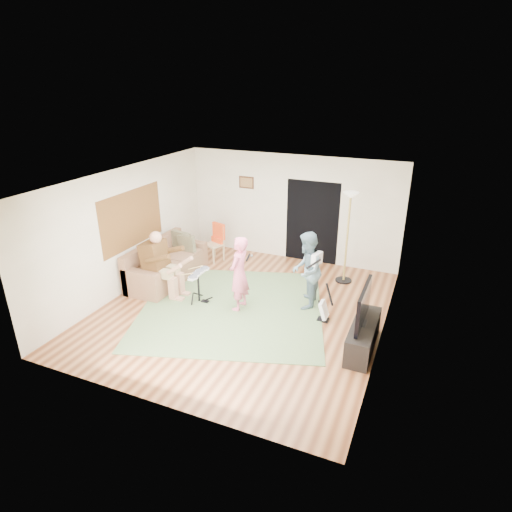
{
  "coord_description": "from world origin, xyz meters",
  "views": [
    {
      "loc": [
        3.26,
        -6.98,
        4.39
      ],
      "look_at": [
        0.16,
        0.3,
        1.1
      ],
      "focal_mm": 30.0,
      "sensor_mm": 36.0,
      "label": 1
    }
  ],
  "objects_px": {
    "drum_kit": "(199,288)",
    "singer": "(239,274)",
    "torchiere_lamp": "(349,222)",
    "tv_cabinet": "(363,336)",
    "guitar_spare": "(324,310)",
    "television": "(364,305)",
    "guitarist": "(307,271)",
    "dining_chair": "(215,248)",
    "sofa": "(164,267)"
  },
  "relations": [
    {
      "from": "drum_kit",
      "to": "dining_chair",
      "type": "bearing_deg",
      "value": 109.55
    },
    {
      "from": "dining_chair",
      "to": "television",
      "type": "height_order",
      "value": "television"
    },
    {
      "from": "guitar_spare",
      "to": "torchiere_lamp",
      "type": "relative_size",
      "value": 0.38
    },
    {
      "from": "sofa",
      "to": "dining_chair",
      "type": "relative_size",
      "value": 2.27
    },
    {
      "from": "guitarist",
      "to": "tv_cabinet",
      "type": "xyz_separation_m",
      "value": [
        1.37,
        -1.08,
        -0.55
      ]
    },
    {
      "from": "sofa",
      "to": "tv_cabinet",
      "type": "xyz_separation_m",
      "value": [
        4.8,
        -1.03,
        -0.05
      ]
    },
    {
      "from": "sofa",
      "to": "torchiere_lamp",
      "type": "relative_size",
      "value": 1.05
    },
    {
      "from": "television",
      "to": "drum_kit",
      "type": "bearing_deg",
      "value": 173.74
    },
    {
      "from": "torchiere_lamp",
      "to": "tv_cabinet",
      "type": "distance_m",
      "value": 2.97
    },
    {
      "from": "sofa",
      "to": "drum_kit",
      "type": "height_order",
      "value": "sofa"
    },
    {
      "from": "tv_cabinet",
      "to": "guitarist",
      "type": "bearing_deg",
      "value": 141.94
    },
    {
      "from": "sofa",
      "to": "television",
      "type": "distance_m",
      "value": 4.89
    },
    {
      "from": "singer",
      "to": "television",
      "type": "distance_m",
      "value": 2.57
    },
    {
      "from": "tv_cabinet",
      "to": "guitar_spare",
      "type": "bearing_deg",
      "value": 142.96
    },
    {
      "from": "drum_kit",
      "to": "tv_cabinet",
      "type": "bearing_deg",
      "value": -6.18
    },
    {
      "from": "guitar_spare",
      "to": "television",
      "type": "distance_m",
      "value": 1.21
    },
    {
      "from": "sofa",
      "to": "torchiere_lamp",
      "type": "xyz_separation_m",
      "value": [
        3.91,
        1.53,
        1.16
      ]
    },
    {
      "from": "sofa",
      "to": "guitar_spare",
      "type": "distance_m",
      "value": 3.96
    },
    {
      "from": "drum_kit",
      "to": "torchiere_lamp",
      "type": "xyz_separation_m",
      "value": [
        2.61,
        2.18,
        1.15
      ]
    },
    {
      "from": "singer",
      "to": "dining_chair",
      "type": "height_order",
      "value": "singer"
    },
    {
      "from": "sofa",
      "to": "guitarist",
      "type": "relative_size",
      "value": 1.38
    },
    {
      "from": "dining_chair",
      "to": "tv_cabinet",
      "type": "distance_m",
      "value": 4.93
    },
    {
      "from": "sofa",
      "to": "television",
      "type": "height_order",
      "value": "television"
    },
    {
      "from": "guitar_spare",
      "to": "sofa",
      "type": "bearing_deg",
      "value": 174.51
    },
    {
      "from": "drum_kit",
      "to": "television",
      "type": "distance_m",
      "value": 3.51
    },
    {
      "from": "torchiere_lamp",
      "to": "guitar_spare",
      "type": "bearing_deg",
      "value": -89.28
    },
    {
      "from": "guitar_spare",
      "to": "dining_chair",
      "type": "relative_size",
      "value": 0.83
    },
    {
      "from": "guitar_spare",
      "to": "dining_chair",
      "type": "distance_m",
      "value": 3.86
    },
    {
      "from": "torchiere_lamp",
      "to": "tv_cabinet",
      "type": "relative_size",
      "value": 1.52
    },
    {
      "from": "guitarist",
      "to": "tv_cabinet",
      "type": "distance_m",
      "value": 1.83
    },
    {
      "from": "sofa",
      "to": "drum_kit",
      "type": "relative_size",
      "value": 3.17
    },
    {
      "from": "guitarist",
      "to": "torchiere_lamp",
      "type": "relative_size",
      "value": 0.76
    },
    {
      "from": "drum_kit",
      "to": "singer",
      "type": "height_order",
      "value": "singer"
    },
    {
      "from": "tv_cabinet",
      "to": "drum_kit",
      "type": "bearing_deg",
      "value": 173.82
    },
    {
      "from": "guitarist",
      "to": "television",
      "type": "bearing_deg",
      "value": 42.42
    },
    {
      "from": "torchiere_lamp",
      "to": "television",
      "type": "xyz_separation_m",
      "value": [
        0.84,
        -2.56,
        -0.6
      ]
    },
    {
      "from": "drum_kit",
      "to": "tv_cabinet",
      "type": "relative_size",
      "value": 0.5
    },
    {
      "from": "sofa",
      "to": "singer",
      "type": "relative_size",
      "value": 1.42
    },
    {
      "from": "singer",
      "to": "guitar_spare",
      "type": "xyz_separation_m",
      "value": [
        1.72,
        0.21,
        -0.55
      ]
    },
    {
      "from": "singer",
      "to": "tv_cabinet",
      "type": "relative_size",
      "value": 1.12
    },
    {
      "from": "singer",
      "to": "dining_chair",
      "type": "distance_m",
      "value": 2.68
    },
    {
      "from": "guitarist",
      "to": "television",
      "type": "relative_size",
      "value": 1.45
    },
    {
      "from": "sofa",
      "to": "singer",
      "type": "height_order",
      "value": "singer"
    },
    {
      "from": "guitar_spare",
      "to": "tv_cabinet",
      "type": "xyz_separation_m",
      "value": [
        0.86,
        -0.65,
        0.02
      ]
    },
    {
      "from": "torchiere_lamp",
      "to": "dining_chair",
      "type": "bearing_deg",
      "value": -178.85
    },
    {
      "from": "torchiere_lamp",
      "to": "dining_chair",
      "type": "distance_m",
      "value": 3.54
    },
    {
      "from": "drum_kit",
      "to": "torchiere_lamp",
      "type": "distance_m",
      "value": 3.59
    },
    {
      "from": "sofa",
      "to": "television",
      "type": "xyz_separation_m",
      "value": [
        4.75,
        -1.03,
        0.55
      ]
    },
    {
      "from": "torchiere_lamp",
      "to": "dining_chair",
      "type": "relative_size",
      "value": 2.17
    },
    {
      "from": "sofa",
      "to": "guitarist",
      "type": "distance_m",
      "value": 3.46
    }
  ]
}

